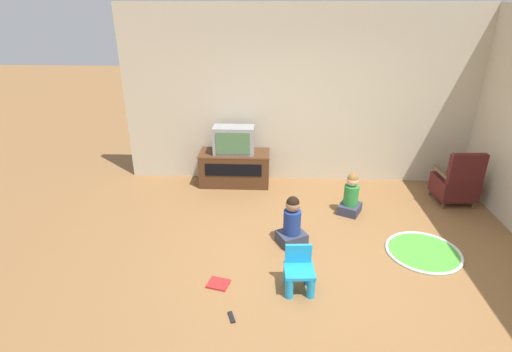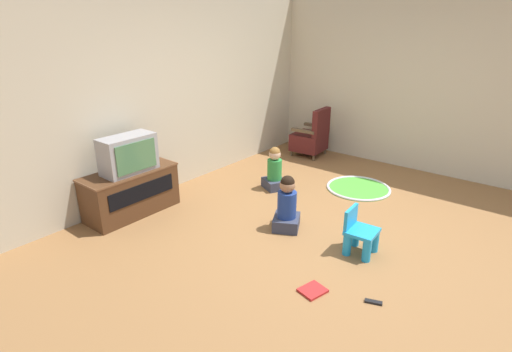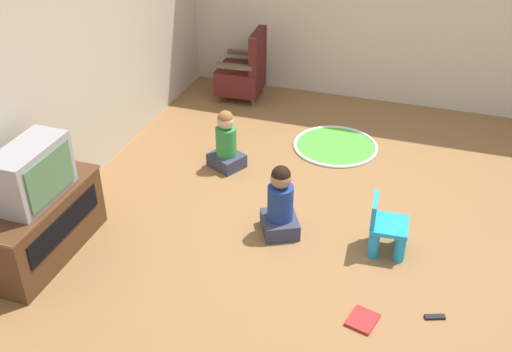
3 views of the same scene
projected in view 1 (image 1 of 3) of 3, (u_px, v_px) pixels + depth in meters
The scene contains 11 objects.
ground_plane at pixel (316, 265), 4.73m from camera, with size 30.00×30.00×0.00m, color olive.
wall_back at pixel (301, 97), 6.48m from camera, with size 5.83×0.12×2.85m.
tv_cabinet at pixel (235, 168), 6.69m from camera, with size 1.17×0.50×0.57m.
television at pixel (234, 140), 6.45m from camera, with size 0.66×0.33×0.45m.
black_armchair at pixel (456, 183), 6.04m from camera, with size 0.58×0.58×0.87m.
yellow_kid_chair at pixel (299, 273), 4.26m from camera, with size 0.34×0.32×0.49m.
play_mat at pixel (423, 252), 4.96m from camera, with size 0.92×0.92×0.04m.
child_watching_left at pixel (351, 196), 5.78m from camera, with size 0.39×0.41×0.63m.
child_watching_center at pixel (292, 223), 5.05m from camera, with size 0.44×0.42×0.66m.
book at pixel (218, 284), 4.40m from camera, with size 0.27×0.24×0.02m.
remote_control at pixel (232, 317), 3.94m from camera, with size 0.09×0.16×0.02m.
Camera 1 is at (-0.53, -3.92, 2.89)m, focal length 28.00 mm.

